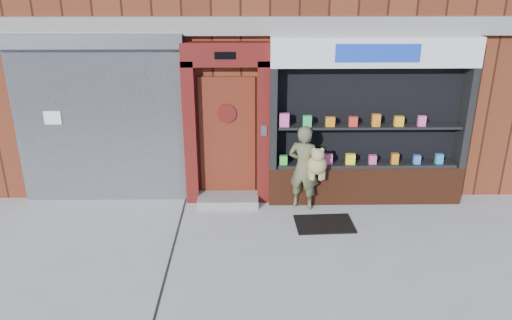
{
  "coord_description": "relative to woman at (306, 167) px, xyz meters",
  "views": [
    {
      "loc": [
        -0.37,
        -6.57,
        4.05
      ],
      "look_at": [
        -0.25,
        1.0,
        1.13
      ],
      "focal_mm": 35.0,
      "sensor_mm": 36.0,
      "label": 1
    }
  ],
  "objects": [
    {
      "name": "woman",
      "position": [
        0.0,
        0.0,
        0.0
      ],
      "size": [
        0.72,
        0.55,
        1.53
      ],
      "color": "brown",
      "rests_on": "ground"
    },
    {
      "name": "doormat",
      "position": [
        0.27,
        -0.67,
        -0.77
      ],
      "size": [
        1.0,
        0.72,
        0.02
      ],
      "primitive_type": "cube",
      "rotation": [
        0.0,
        0.0,
        0.05
      ],
      "color": "black",
      "rests_on": "ground"
    },
    {
      "name": "shutter_bay",
      "position": [
        -3.63,
        0.4,
        0.93
      ],
      "size": [
        3.1,
        0.3,
        3.04
      ],
      "color": "gray",
      "rests_on": "ground"
    },
    {
      "name": "pharmacy_bay",
      "position": [
        1.11,
        0.28,
        0.59
      ],
      "size": [
        3.5,
        0.41,
        3.0
      ],
      "color": "#4F2412",
      "rests_on": "ground"
    },
    {
      "name": "ground",
      "position": [
        -0.63,
        -1.53,
        -0.78
      ],
      "size": [
        80.0,
        80.0,
        0.0
      ],
      "primitive_type": "plane",
      "color": "#9E9E99",
      "rests_on": "ground"
    },
    {
      "name": "red_door_bay",
      "position": [
        -1.38,
        0.33,
        0.67
      ],
      "size": [
        1.52,
        0.58,
        2.9
      ],
      "color": "#53100E",
      "rests_on": "ground"
    }
  ]
}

